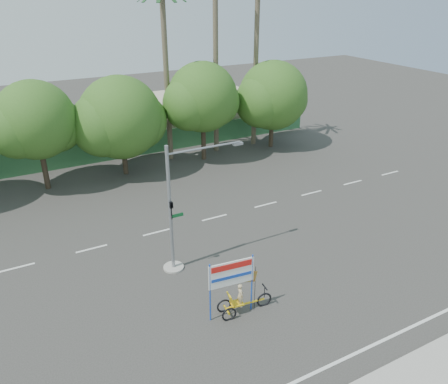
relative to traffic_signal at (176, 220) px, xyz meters
name	(u,v)px	position (x,y,z in m)	size (l,w,h in m)	color
ground	(251,296)	(2.20, -3.98, -2.92)	(120.00, 120.00, 0.00)	#33302D
fence	(125,147)	(2.20, 17.52, -1.92)	(38.00, 0.08, 2.00)	#336B3D
building_right	(188,114)	(10.20, 22.02, -1.12)	(14.00, 8.00, 3.60)	#BFB397
tree_left	(35,123)	(-4.85, 14.02, 2.14)	(6.66, 5.60, 8.07)	#473828
tree_center	(120,120)	(1.14, 14.02, 1.55)	(7.62, 6.40, 7.85)	#473828
tree_right	(202,100)	(8.15, 14.02, 2.32)	(6.90, 5.80, 8.36)	#473828
tree_far_right	(272,98)	(15.15, 14.02, 1.73)	(7.38, 6.20, 7.94)	#473828
palm_tall	(215,30)	(10.20, 15.52, 7.55)	(3.73, 3.79, 17.45)	#70604C
palm_mid	(256,41)	(14.20, 15.52, 6.48)	(3.73, 3.79, 15.45)	#70604C
palm_short	(165,54)	(5.70, 15.52, 5.94)	(3.73, 3.79, 14.45)	#70604C
traffic_signal	(176,220)	(0.00, 0.00, 0.00)	(4.72, 1.10, 7.00)	gray
trike_billboard	(237,291)	(0.98, -4.69, -1.67)	(3.14, 0.86, 3.10)	black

